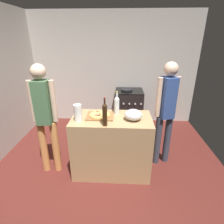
{
  "coord_description": "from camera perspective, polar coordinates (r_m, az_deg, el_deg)",
  "views": [
    {
      "loc": [
        0.32,
        -1.68,
        2.03
      ],
      "look_at": [
        0.19,
        0.84,
        0.99
      ],
      "focal_mm": 29.02,
      "sensor_mm": 36.0,
      "label": 1
    }
  ],
  "objects": [
    {
      "name": "ground_plane",
      "position": [
        3.67,
        -2.61,
        -11.36
      ],
      "size": [
        4.19,
        3.31,
        0.02
      ],
      "primitive_type": "cube",
      "color": "#511E19"
    },
    {
      "name": "kitchen_wall_rear",
      "position": [
        4.5,
        -1.19,
        13.15
      ],
      "size": [
        4.19,
        0.1,
        2.6
      ],
      "primitive_type": "cube",
      "color": "#BCB7AD",
      "rests_on": "ground_plane"
    },
    {
      "name": "counter",
      "position": [
        2.88,
        -0.1,
        -10.33
      ],
      "size": [
        1.18,
        0.64,
        0.94
      ],
      "primitive_type": "cube",
      "color": "tan",
      "rests_on": "ground_plane"
    },
    {
      "name": "cutting_board",
      "position": [
        2.69,
        -3.8,
        -1.3
      ],
      "size": [
        0.4,
        0.32,
        0.02
      ],
      "primitive_type": "cube",
      "color": "olive",
      "rests_on": "counter"
    },
    {
      "name": "pizza",
      "position": [
        2.69,
        -3.81,
        -0.89
      ],
      "size": [
        0.31,
        0.31,
        0.03
      ],
      "color": "tan",
      "rests_on": "cutting_board"
    },
    {
      "name": "mixing_bowl",
      "position": [
        2.58,
        6.74,
        -0.88
      ],
      "size": [
        0.25,
        0.25,
        0.15
      ],
      "color": "#B2B2B7",
      "rests_on": "counter"
    },
    {
      "name": "paper_towel_roll",
      "position": [
        2.55,
        -10.68,
        -0.31
      ],
      "size": [
        0.11,
        0.11,
        0.25
      ],
      "color": "white",
      "rests_on": "counter"
    },
    {
      "name": "wine_bottle_green",
      "position": [
        2.75,
        1.52,
        2.46
      ],
      "size": [
        0.08,
        0.08,
        0.36
      ],
      "color": "silver",
      "rests_on": "counter"
    },
    {
      "name": "wine_bottle_clear",
      "position": [
        2.36,
        -2.28,
        -0.58
      ],
      "size": [
        0.07,
        0.07,
        0.39
      ],
      "color": "#331E0F",
      "rests_on": "counter"
    },
    {
      "name": "stove",
      "position": [
        4.33,
        5.24,
        1.06
      ],
      "size": [
        0.63,
        0.61,
        0.94
      ],
      "color": "black",
      "rests_on": "ground_plane"
    },
    {
      "name": "person_in_stripes",
      "position": [
        2.81,
        -20.45,
        -0.65
      ],
      "size": [
        0.38,
        0.21,
        1.71
      ],
      "color": "#D88C4C",
      "rests_on": "ground_plane"
    },
    {
      "name": "person_in_red",
      "position": [
        2.96,
        16.7,
        0.91
      ],
      "size": [
        0.36,
        0.25,
        1.72
      ],
      "color": "#383D4C",
      "rests_on": "ground_plane"
    }
  ]
}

